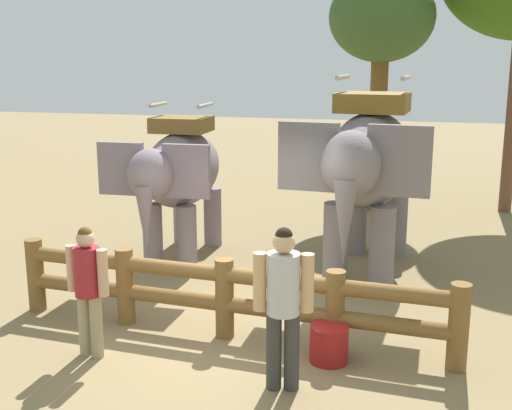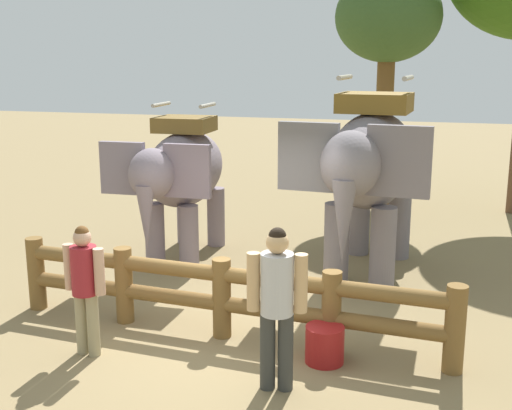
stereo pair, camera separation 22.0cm
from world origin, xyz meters
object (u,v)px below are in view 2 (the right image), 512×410
(elephant_center, at_px, (370,166))
(feed_bucket, at_px, (325,344))
(tourist_woman_in_black, at_px, (85,281))
(log_fence, at_px, (222,293))
(elephant_near_left, at_px, (182,174))
(tree_far_left, at_px, (388,23))
(tourist_man_in_blue, at_px, (277,298))

(elephant_center, distance_m, feed_bucket, 3.73)
(tourist_woman_in_black, bearing_deg, feed_bucket, 11.44)
(elephant_center, bearing_deg, log_fence, -116.73)
(elephant_near_left, xyz_separation_m, feed_bucket, (3.16, -3.35, -1.33))
(tree_far_left, bearing_deg, elephant_center, -87.46)
(elephant_near_left, distance_m, tourist_woman_in_black, 3.98)
(feed_bucket, bearing_deg, log_fence, 165.46)
(log_fence, distance_m, elephant_near_left, 3.59)
(tourist_woman_in_black, bearing_deg, tree_far_left, 72.72)
(log_fence, xyz_separation_m, tree_far_left, (1.30, 7.76, 3.68))
(elephant_near_left, relative_size, elephant_center, 0.84)
(tree_far_left, bearing_deg, tourist_man_in_blue, -91.85)
(tourist_woman_in_black, distance_m, feed_bucket, 2.96)
(elephant_center, height_order, tourist_woman_in_black, elephant_center)
(tourist_woman_in_black, height_order, tourist_man_in_blue, tourist_man_in_blue)
(elephant_center, bearing_deg, tourist_man_in_blue, -96.86)
(log_fence, height_order, tree_far_left, tree_far_left)
(log_fence, xyz_separation_m, feed_bucket, (1.41, -0.37, -0.38))
(elephant_near_left, bearing_deg, tourist_man_in_blue, -56.22)
(tourist_woman_in_black, bearing_deg, log_fence, 33.64)
(tourist_woman_in_black, height_order, tree_far_left, tree_far_left)
(elephant_near_left, bearing_deg, feed_bucket, -46.72)
(tourist_woman_in_black, bearing_deg, elephant_center, 53.46)
(elephant_near_left, bearing_deg, log_fence, -59.68)
(elephant_center, height_order, feed_bucket, elephant_center)
(log_fence, bearing_deg, elephant_near_left, 120.32)
(tree_far_left, distance_m, feed_bucket, 9.09)
(tourist_woman_in_black, relative_size, feed_bucket, 3.50)
(elephant_near_left, xyz_separation_m, tree_far_left, (3.05, 4.78, 2.73))
(elephant_near_left, distance_m, tourist_man_in_blue, 4.99)
(tourist_woman_in_black, distance_m, tourist_man_in_blue, 2.43)
(log_fence, relative_size, tourist_woman_in_black, 3.69)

